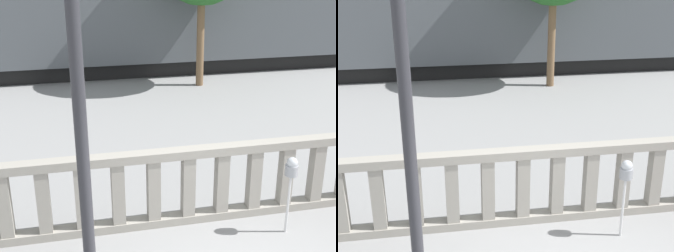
% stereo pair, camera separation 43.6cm
% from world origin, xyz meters
% --- Properties ---
extents(balustrade, '(16.30, 0.24, 1.31)m').
position_xyz_m(balustrade, '(-0.00, 2.50, 0.66)').
color(balustrade, gray).
rests_on(balustrade, ground).
extents(lamppost, '(0.37, 0.37, 5.13)m').
position_xyz_m(lamppost, '(-1.95, 1.25, 2.83)').
color(lamppost, '#2D2D33').
rests_on(lamppost, ground).
extents(parking_meter, '(0.20, 0.20, 1.30)m').
position_xyz_m(parking_meter, '(1.17, 1.85, 1.07)').
color(parking_meter, silver).
rests_on(parking_meter, ground).
extents(train_near, '(29.42, 2.65, 4.00)m').
position_xyz_m(train_near, '(-1.12, 12.78, 1.79)').
color(train_near, black).
rests_on(train_near, ground).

